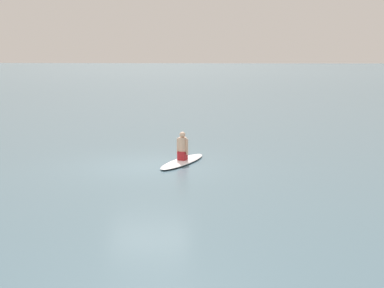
{
  "coord_description": "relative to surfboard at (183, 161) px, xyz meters",
  "views": [
    {
      "loc": [
        16.86,
        2.57,
        3.44
      ],
      "look_at": [
        -0.91,
        1.27,
        0.57
      ],
      "focal_mm": 52.22,
      "sensor_mm": 36.0,
      "label": 1
    }
  ],
  "objects": [
    {
      "name": "surfboard",
      "position": [
        0.0,
        0.0,
        0.0
      ],
      "size": [
        2.94,
        1.59,
        0.1
      ],
      "primitive_type": "ellipsoid",
      "rotation": [
        0.0,
        0.0,
        -0.34
      ],
      "color": "white",
      "rests_on": "ground"
    },
    {
      "name": "person_paddler",
      "position": [
        -0.0,
        0.0,
        0.46
      ],
      "size": [
        0.36,
        0.39,
        0.9
      ],
      "rotation": [
        0.0,
        0.0,
        -0.34
      ],
      "color": "#A51E23",
      "rests_on": "surfboard"
    },
    {
      "name": "ground_plane",
      "position": [
        0.61,
        -0.99,
        -0.05
      ],
      "size": [
        400.0,
        400.0,
        0.0
      ],
      "primitive_type": "plane",
      "color": "slate"
    }
  ]
}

